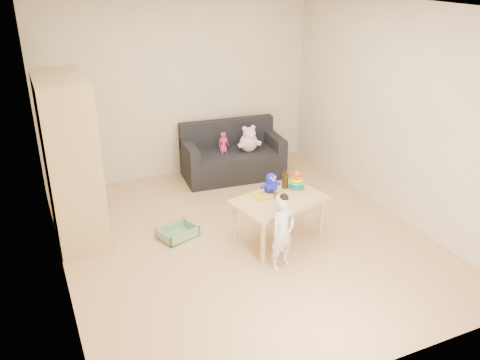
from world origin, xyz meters
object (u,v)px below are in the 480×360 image
play_table (278,220)px  toddler (283,233)px  sofa (233,164)px  wardrobe (71,161)px

play_table → toddler: 0.56m
sofa → toddler: 2.47m
play_table → sofa: bearing=82.2°
wardrobe → toddler: bearing=-40.1°
wardrobe → sofa: wardrobe is taller
wardrobe → sofa: 2.60m
sofa → toddler: bearing=-96.2°
wardrobe → play_table: (2.07, -1.06, -0.68)m
wardrobe → toddler: (1.85, -1.56, -0.54)m
sofa → toddler: (-0.49, -2.41, 0.20)m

